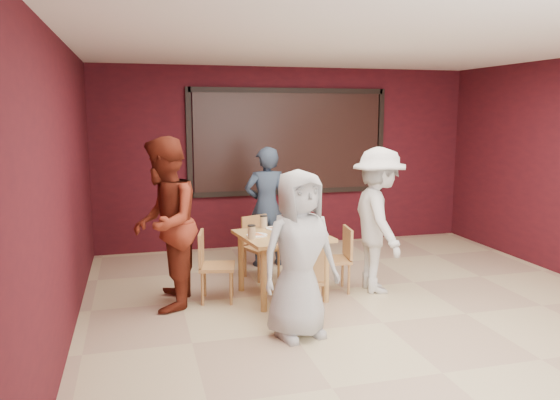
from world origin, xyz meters
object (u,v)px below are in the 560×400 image
object	(u,v)px
chair_left	(211,262)
diner_front	(299,254)
diner_right	(378,220)
dining_table	(282,242)
chair_front	(303,276)
diner_back	(266,207)
chair_back	(259,243)
chair_right	(339,255)
diner_left	(164,224)

from	to	relation	value
chair_left	diner_front	xyz separation A→B (m)	(0.67, -1.19, 0.35)
diner_right	dining_table	bearing A→B (deg)	91.80
chair_front	diner_front	distance (m)	0.53
diner_back	diner_right	xyz separation A→B (m)	(1.01, -1.41, 0.03)
chair_back	chair_right	world-z (taller)	chair_back
diner_front	chair_front	bearing A→B (deg)	54.97
chair_back	diner_front	bearing A→B (deg)	-91.62
chair_left	diner_left	xyz separation A→B (m)	(-0.50, -0.07, 0.48)
dining_table	diner_back	bearing A→B (deg)	84.30
dining_table	chair_right	world-z (taller)	dining_table
chair_left	diner_right	distance (m)	2.00
chair_left	diner_back	world-z (taller)	diner_back
chair_left	diner_front	size ratio (longest dim) A/B	0.50
chair_front	diner_left	distance (m)	1.58
diner_left	chair_right	bearing A→B (deg)	100.92
diner_left	diner_right	bearing A→B (deg)	98.36
chair_right	diner_front	world-z (taller)	diner_front
chair_front	diner_back	xyz separation A→B (m)	(0.12, 2.07, 0.36)
diner_front	diner_back	xyz separation A→B (m)	(0.28, 2.45, 0.03)
chair_front	diner_left	size ratio (longest dim) A/B	0.44
diner_front	chair_back	bearing A→B (deg)	75.51
diner_back	diner_right	size ratio (longest dim) A/B	0.96
chair_left	diner_front	world-z (taller)	diner_front
chair_back	diner_left	bearing A→B (deg)	-145.67
dining_table	chair_back	world-z (taller)	dining_table
chair_front	chair_right	world-z (taller)	chair_front
chair_back	diner_front	world-z (taller)	diner_front
chair_right	diner_right	xyz separation A→B (m)	(0.44, -0.10, 0.42)
diner_front	diner_left	world-z (taller)	diner_left
diner_front	diner_right	xyz separation A→B (m)	(1.29, 1.04, 0.06)
chair_right	diner_left	bearing A→B (deg)	-179.11
chair_left	dining_table	bearing A→B (deg)	-4.47
chair_front	chair_back	world-z (taller)	chair_front
diner_back	diner_left	distance (m)	1.97
chair_back	diner_left	distance (m)	1.56
chair_front	chair_right	xyz separation A→B (m)	(0.69, 0.76, -0.03)
chair_left	diner_back	size ratio (longest dim) A/B	0.48
chair_front	diner_right	distance (m)	1.37
dining_table	diner_right	distance (m)	1.17
chair_left	diner_left	distance (m)	0.70
diner_right	chair_back	bearing A→B (deg)	59.68
dining_table	chair_back	bearing A→B (deg)	96.16
chair_front	diner_left	bearing A→B (deg)	150.97
dining_table	diner_back	xyz separation A→B (m)	(0.13, 1.33, 0.17)
chair_front	chair_back	distance (m)	1.57
diner_back	diner_left	xyz separation A→B (m)	(-1.44, -1.34, 0.11)
dining_table	chair_back	xyz separation A→B (m)	(-0.09, 0.82, -0.20)
chair_back	chair_left	distance (m)	1.05
chair_back	diner_right	world-z (taller)	diner_right
dining_table	diner_right	xyz separation A→B (m)	(1.15, -0.08, 0.21)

